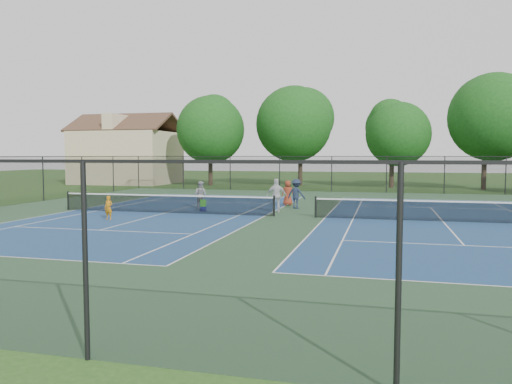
% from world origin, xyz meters
% --- Properties ---
extents(ground, '(140.00, 140.00, 0.00)m').
position_xyz_m(ground, '(0.00, 0.00, 0.00)').
color(ground, '#234716').
rests_on(ground, ground).
extents(court_pad, '(36.00, 36.00, 0.01)m').
position_xyz_m(court_pad, '(0.00, 0.00, 0.00)').
color(court_pad, '#2A4B2D').
rests_on(court_pad, ground).
extents(tennis_court_left, '(12.00, 23.83, 1.07)m').
position_xyz_m(tennis_court_left, '(-7.00, 0.00, 0.10)').
color(tennis_court_left, navy).
rests_on(tennis_court_left, ground).
extents(tennis_court_right, '(12.00, 23.83, 1.07)m').
position_xyz_m(tennis_court_right, '(7.00, 0.00, 0.10)').
color(tennis_court_right, navy).
rests_on(tennis_court_right, ground).
extents(perimeter_fence, '(36.08, 36.08, 3.02)m').
position_xyz_m(perimeter_fence, '(0.00, 0.00, 1.60)').
color(perimeter_fence, black).
rests_on(perimeter_fence, ground).
extents(tree_back_a, '(6.80, 6.80, 9.15)m').
position_xyz_m(tree_back_a, '(-13.00, 24.00, 6.04)').
color(tree_back_a, '#2D2116').
rests_on(tree_back_a, ground).
extents(tree_back_b, '(7.60, 7.60, 10.03)m').
position_xyz_m(tree_back_b, '(-4.00, 26.00, 6.60)').
color(tree_back_b, '#2D2116').
rests_on(tree_back_b, ground).
extents(tree_back_c, '(6.00, 6.00, 8.40)m').
position_xyz_m(tree_back_c, '(5.00, 25.00, 5.48)').
color(tree_back_c, '#2D2116').
rests_on(tree_back_c, ground).
extents(tree_back_d, '(7.80, 7.80, 10.37)m').
position_xyz_m(tree_back_d, '(13.00, 24.00, 6.82)').
color(tree_back_d, '#2D2116').
rests_on(tree_back_d, ground).
extents(clapboard_house, '(10.80, 8.10, 7.65)m').
position_xyz_m(clapboard_house, '(-23.00, 25.00, 3.09)').
color(clapboard_house, tan).
rests_on(clapboard_house, ground).
extents(child_player, '(0.44, 0.30, 1.15)m').
position_xyz_m(child_player, '(-8.47, -3.22, 0.58)').
color(child_player, orange).
rests_on(child_player, ground).
extents(instructor, '(0.91, 0.79, 1.61)m').
position_xyz_m(instructor, '(-5.92, 2.41, 0.80)').
color(instructor, gray).
rests_on(instructor, ground).
extents(bystander_a, '(1.15, 0.68, 1.83)m').
position_xyz_m(bystander_a, '(-1.33, 1.86, 0.92)').
color(bystander_a, silver).
rests_on(bystander_a, ground).
extents(bystander_b, '(1.26, 0.94, 1.72)m').
position_xyz_m(bystander_b, '(-0.60, 3.94, 0.86)').
color(bystander_b, '#1C283E').
rests_on(bystander_b, ground).
extents(bystander_c, '(0.85, 0.65, 1.56)m').
position_xyz_m(bystander_c, '(-1.40, 5.54, 0.78)').
color(bystander_c, maroon).
rests_on(bystander_c, ground).
extents(ball_crate, '(0.42, 0.39, 0.28)m').
position_xyz_m(ball_crate, '(-5.32, 1.22, 0.14)').
color(ball_crate, navy).
rests_on(ball_crate, ground).
extents(ball_hopper, '(0.42, 0.40, 0.37)m').
position_xyz_m(ball_hopper, '(-5.32, 1.22, 0.47)').
color(ball_hopper, green).
rests_on(ball_hopper, ball_crate).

